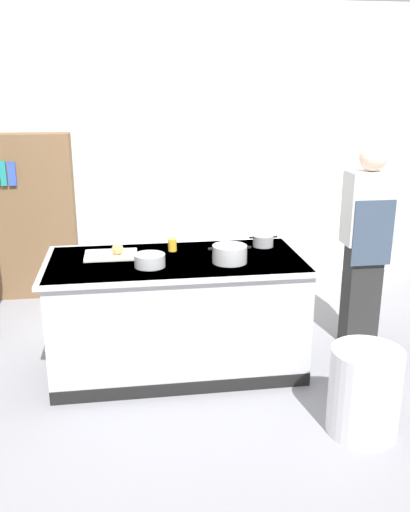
# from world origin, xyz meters

# --- Properties ---
(ground_plane) EXTENTS (10.00, 10.00, 0.00)m
(ground_plane) POSITION_xyz_m (0.00, 0.00, 0.00)
(ground_plane) COLOR gray
(back_wall) EXTENTS (6.40, 0.12, 3.00)m
(back_wall) POSITION_xyz_m (0.00, 2.10, 1.50)
(back_wall) COLOR white
(back_wall) RESTS_ON ground_plane
(counter_island) EXTENTS (1.98, 0.98, 0.90)m
(counter_island) POSITION_xyz_m (0.00, -0.00, 0.47)
(counter_island) COLOR #B7BABF
(counter_island) RESTS_ON ground_plane
(cutting_board) EXTENTS (0.40, 0.28, 0.02)m
(cutting_board) POSITION_xyz_m (-0.49, 0.14, 0.91)
(cutting_board) COLOR silver
(cutting_board) RESTS_ON counter_island
(onion) EXTENTS (0.09, 0.09, 0.09)m
(onion) POSITION_xyz_m (-0.44, 0.11, 0.96)
(onion) COLOR tan
(onion) RESTS_ON cutting_board
(stock_pot) EXTENTS (0.32, 0.26, 0.13)m
(stock_pot) POSITION_xyz_m (0.39, -0.14, 0.97)
(stock_pot) COLOR #B7BABF
(stock_pot) RESTS_ON counter_island
(sauce_pan) EXTENTS (0.23, 0.17, 0.09)m
(sauce_pan) POSITION_xyz_m (0.74, 0.24, 0.95)
(sauce_pan) COLOR #99999E
(sauce_pan) RESTS_ON counter_island
(mixing_bowl) EXTENTS (0.22, 0.22, 0.09)m
(mixing_bowl) POSITION_xyz_m (-0.21, -0.15, 0.95)
(mixing_bowl) COLOR #B7BABF
(mixing_bowl) RESTS_ON counter_island
(juice_cup) EXTENTS (0.07, 0.07, 0.10)m
(juice_cup) POSITION_xyz_m (-0.01, 0.21, 0.95)
(juice_cup) COLOR yellow
(juice_cup) RESTS_ON counter_island
(trash_bin) EXTENTS (0.46, 0.46, 0.58)m
(trash_bin) POSITION_xyz_m (1.10, -1.05, 0.29)
(trash_bin) COLOR silver
(trash_bin) RESTS_ON ground_plane
(person_chef) EXTENTS (0.38, 0.25, 1.72)m
(person_chef) POSITION_xyz_m (1.60, 0.19, 0.91)
(person_chef) COLOR #282828
(person_chef) RESTS_ON ground_plane
(bookshelf) EXTENTS (1.10, 0.31, 1.70)m
(bookshelf) POSITION_xyz_m (-1.44, 1.80, 0.85)
(bookshelf) COLOR brown
(bookshelf) RESTS_ON ground_plane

